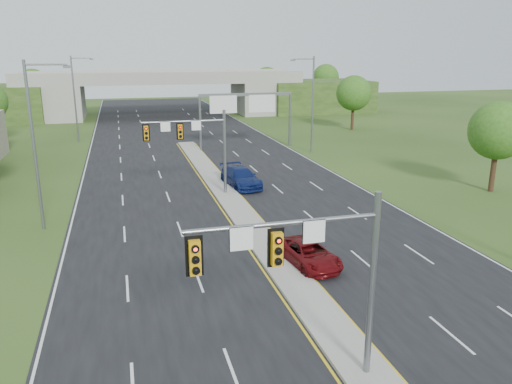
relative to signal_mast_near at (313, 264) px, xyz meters
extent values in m
plane|color=#284117|center=(2.26, 0.07, -4.73)|extent=(240.00, 240.00, 0.00)
cube|color=black|center=(2.26, 35.07, -4.72)|extent=(24.00, 160.00, 0.02)
cube|color=gray|center=(2.26, 23.07, -4.63)|extent=(2.00, 54.00, 0.16)
cube|color=gold|center=(1.11, 23.07, -4.70)|extent=(0.12, 54.00, 0.01)
cube|color=gold|center=(3.41, 23.07, -4.70)|extent=(0.12, 54.00, 0.01)
cube|color=silver|center=(-9.54, 35.07, -4.70)|extent=(0.12, 160.00, 0.01)
cube|color=silver|center=(14.06, 35.07, -4.70)|extent=(0.12, 160.00, 0.01)
cylinder|color=slate|center=(2.26, 0.07, -1.23)|extent=(0.24, 0.24, 7.00)
cylinder|color=slate|center=(-0.99, 0.07, 1.47)|extent=(6.50, 0.16, 0.16)
cube|color=orange|center=(-1.31, -0.18, 0.72)|extent=(0.35, 0.25, 1.10)
cube|color=orange|center=(-3.91, -0.18, 0.72)|extent=(0.35, 0.25, 1.10)
cube|color=black|center=(-1.31, -0.04, 0.72)|extent=(0.55, 0.04, 1.30)
cube|color=black|center=(-3.91, -0.04, 0.72)|extent=(0.55, 0.04, 1.30)
sphere|color=#FF0C05|center=(-1.31, -0.31, 1.07)|extent=(0.20, 0.20, 0.20)
sphere|color=#FF0C05|center=(-3.91, -0.31, 1.07)|extent=(0.20, 0.20, 0.20)
cube|color=white|center=(-2.42, -0.03, 1.12)|extent=(0.75, 0.04, 0.75)
cube|color=white|center=(-0.01, -0.03, 1.12)|extent=(0.75, 0.04, 0.75)
cylinder|color=slate|center=(2.26, 25.07, -1.23)|extent=(0.24, 0.24, 7.00)
cylinder|color=slate|center=(-0.99, 25.07, 1.47)|extent=(6.50, 0.16, 0.16)
cube|color=orange|center=(-1.31, 24.82, 0.72)|extent=(0.35, 0.25, 1.10)
cube|color=orange|center=(-3.91, 24.82, 0.72)|extent=(0.35, 0.25, 1.10)
cube|color=black|center=(-1.31, 24.96, 0.72)|extent=(0.55, 0.04, 1.30)
cube|color=black|center=(-3.91, 24.96, 0.72)|extent=(0.55, 0.04, 1.30)
sphere|color=#FF0C05|center=(-1.31, 24.69, 1.07)|extent=(0.20, 0.20, 0.20)
sphere|color=#FF0C05|center=(-3.91, 24.69, 1.07)|extent=(0.20, 0.20, 0.20)
cube|color=white|center=(-2.42, 24.97, 1.12)|extent=(0.75, 0.04, 0.75)
cube|color=white|center=(-0.01, 24.97, 1.12)|extent=(0.75, 0.04, 0.75)
cylinder|color=slate|center=(3.46, 45.07, -1.43)|extent=(0.28, 0.28, 6.60)
cylinder|color=slate|center=(14.76, 45.07, -1.43)|extent=(0.28, 0.28, 6.60)
cube|color=slate|center=(9.11, 45.07, 1.77)|extent=(11.50, 0.35, 0.35)
cube|color=#0B511D|center=(6.26, 44.87, 0.67)|extent=(3.20, 0.08, 2.00)
cube|color=#0B511D|center=(11.06, 44.87, 0.67)|extent=(3.20, 0.08, 2.00)
cube|color=silver|center=(6.26, 44.82, 0.67)|extent=(3.30, 0.03, 2.10)
cube|color=silver|center=(11.06, 44.82, 0.67)|extent=(3.30, 0.03, 2.10)
cube|color=gray|center=(-14.74, 80.07, -1.73)|extent=(6.00, 12.00, 6.00)
cube|color=gray|center=(19.26, 80.07, -1.73)|extent=(6.00, 12.00, 6.00)
cube|color=#284117|center=(32.26, 80.07, -1.73)|extent=(20.00, 14.00, 6.00)
cube|color=gray|center=(2.26, 80.07, 1.87)|extent=(50.00, 12.00, 1.20)
cube|color=gray|center=(2.26, 74.27, 2.92)|extent=(50.00, 0.40, 0.90)
cube|color=gray|center=(2.26, 85.87, 2.92)|extent=(50.00, 0.40, 0.90)
cylinder|color=slate|center=(-11.24, 20.07, 0.77)|extent=(0.20, 0.20, 11.00)
cylinder|color=slate|center=(-9.99, 20.07, 5.97)|extent=(2.50, 0.12, 0.12)
cube|color=slate|center=(-8.74, 20.07, 5.82)|extent=(0.50, 0.25, 0.18)
cylinder|color=slate|center=(-11.24, 55.07, 0.77)|extent=(0.20, 0.20, 11.00)
cylinder|color=slate|center=(-9.99, 55.07, 5.97)|extent=(2.50, 0.12, 0.12)
cube|color=slate|center=(-8.74, 55.07, 5.82)|extent=(0.50, 0.25, 0.18)
cylinder|color=slate|center=(15.76, 40.07, 0.77)|extent=(0.20, 0.20, 11.00)
cylinder|color=slate|center=(14.51, 40.07, 5.97)|extent=(2.50, 0.12, 0.12)
cube|color=slate|center=(13.26, 40.07, 5.82)|extent=(0.50, 0.25, 0.18)
cylinder|color=#382316|center=(24.26, 20.07, -2.73)|extent=(0.44, 0.44, 4.00)
sphere|color=#2A5216|center=(24.26, 20.07, 0.47)|extent=(4.80, 4.80, 4.80)
cylinder|color=#382316|center=(28.26, 55.07, -2.60)|extent=(0.44, 0.44, 4.25)
sphere|color=#2A5216|center=(28.26, 55.07, 0.80)|extent=(5.20, 5.20, 5.20)
cylinder|color=#382316|center=(-21.74, 94.07, -2.60)|extent=(0.44, 0.44, 4.25)
sphere|color=#2A5216|center=(-21.74, 94.07, 0.80)|extent=(5.60, 5.60, 5.60)
cylinder|color=#382316|center=(26.26, 94.07, -2.60)|extent=(0.44, 0.44, 4.25)
sphere|color=#2A5216|center=(26.26, 94.07, 0.80)|extent=(5.60, 5.60, 5.60)
cylinder|color=#382316|center=(40.26, 94.07, -2.48)|extent=(0.44, 0.44, 4.50)
sphere|color=#2A5216|center=(40.26, 94.07, 1.12)|extent=(6.00, 6.00, 6.00)
imported|color=#58080B|center=(3.76, 9.83, -4.04)|extent=(2.85, 5.03, 1.32)
imported|color=#0D1B51|center=(4.10, 27.21, -3.88)|extent=(3.08, 5.97, 1.66)
camera|label=1|loc=(-5.81, -14.11, 6.71)|focal=35.00mm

